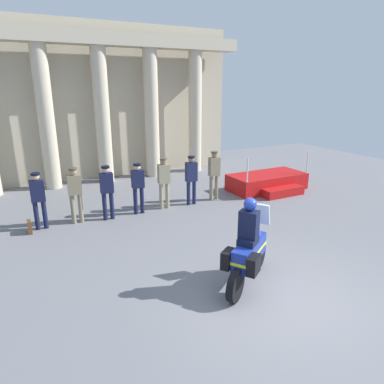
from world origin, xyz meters
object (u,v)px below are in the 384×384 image
Objects in this scene: officer_in_row_2 at (107,188)px; officer_in_row_6 at (214,171)px; officer_in_row_1 at (75,191)px; briefcase_on_ground at (30,227)px; reviewing_stand at (268,182)px; motorcycle_with_rider at (248,249)px; officer_in_row_0 at (38,196)px; officer_in_row_4 at (164,179)px; officer_in_row_3 at (138,184)px; officer_in_row_5 at (191,176)px.

officer_in_row_6 reaches higher than officer_in_row_2.
officer_in_row_1 is 4.70× the size of briefcase_on_ground.
officer_in_row_1 is at bearing -179.48° from reviewing_stand.
motorcycle_with_rider reaches higher than officer_in_row_2.
reviewing_stand is 1.83× the size of officer_in_row_0.
officer_in_row_4 is at bearing 52.36° from motorcycle_with_rider.
officer_in_row_3 is at bearing -172.68° from officer_in_row_2.
reviewing_stand is at bearing -175.37° from officer_in_row_6.
officer_in_row_1 is 5.69m from motorcycle_with_rider.
officer_in_row_1 is at bearing -176.27° from officer_in_row_0.
motorcycle_with_rider reaches higher than briefcase_on_ground.
officer_in_row_1 is 4.78m from officer_in_row_6.
officer_in_row_4 is at bearing 1.88° from briefcase_on_ground.
officer_in_row_6 is 4.89× the size of briefcase_on_ground.
officer_in_row_5 is (1.91, 0.02, 0.03)m from officer_in_row_3.
officer_in_row_4 is at bearing -172.37° from officer_in_row_2.
motorcycle_with_rider is at bearing 119.81° from officer_in_row_1.
officer_in_row_4 is 5.10m from motorcycle_with_rider.
officer_in_row_4 reaches higher than officer_in_row_2.
officer_in_row_6 is at bearing -173.54° from officer_in_row_2.
officer_in_row_5 is at bearing 9.68° from officer_in_row_6.
officer_in_row_0 is 1.91m from officer_in_row_2.
officer_in_row_2 is at bearing 6.46° from officer_in_row_6.
reviewing_stand is 3.55m from officer_in_row_5.
motorcycle_with_rider is (2.49, -5.11, -0.21)m from officer_in_row_1.
officer_in_row_2 is at bearing 7.63° from officer_in_row_4.
officer_in_row_6 is (2.88, 0.12, 0.07)m from officer_in_row_3.
officer_in_row_4 is 4.78× the size of briefcase_on_ground.
officer_in_row_5 is at bearing -177.07° from officer_in_row_0.
officer_in_row_6 is at bearing -175.94° from officer_in_row_0.
officer_in_row_2 is 0.98× the size of officer_in_row_4.
officer_in_row_2 reaches higher than officer_in_row_0.
officer_in_row_3 is 4.56× the size of briefcase_on_ground.
officer_in_row_1 is at bearing 3.31° from officer_in_row_4.
officer_in_row_4 is 0.99m from officer_in_row_5.
officer_in_row_2 is at bearing 174.22° from officer_in_row_1.
briefcase_on_ground is at bearing 5.01° from officer_in_row_3.
officer_in_row_6 is at bearing -175.87° from officer_in_row_1.
officer_in_row_4 reaches higher than officer_in_row_1.
officer_in_row_5 is at bearing 0.99° from briefcase_on_ground.
officer_in_row_0 reaches higher than reviewing_stand.
officer_in_row_0 is 0.98× the size of officer_in_row_1.
motorcycle_with_rider is at bearing 69.81° from officer_in_row_6.
reviewing_stand is 8.32m from officer_in_row_0.
officer_in_row_3 is at bearing 1.22° from briefcase_on_ground.
officer_in_row_6 reaches higher than officer_in_row_0.
officer_in_row_4 is (0.92, 0.07, 0.05)m from officer_in_row_3.
motorcycle_with_rider is (1.59, -4.96, -0.20)m from officer_in_row_2.
motorcycle_with_rider is at bearing -52.30° from briefcase_on_ground.
reviewing_stand is at bearing -175.07° from officer_in_row_4.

